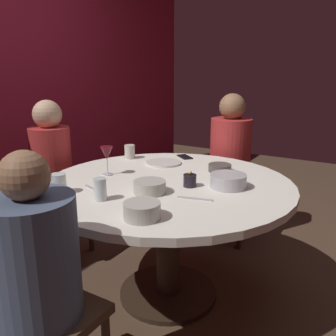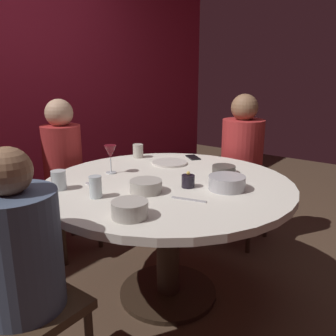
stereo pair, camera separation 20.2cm
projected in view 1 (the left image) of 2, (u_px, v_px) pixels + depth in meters
The scene contains 18 objects.
ground_plane at pixel (168, 294), 2.25m from camera, with size 8.00×8.00×0.00m, color #4C3828.
dining_table at pixel (168, 204), 2.09m from camera, with size 1.43×1.43×0.74m.
seated_diner_left at pixel (34, 263), 1.29m from camera, with size 0.40×0.40×1.11m.
seated_diner_back at pixel (52, 163), 2.54m from camera, with size 0.40×0.40×1.16m.
seated_diner_right at pixel (230, 151), 2.84m from camera, with size 0.40×0.40×1.19m.
candle_holder at pixel (190, 180), 1.95m from camera, with size 0.07×0.07×0.09m.
wine_glass at pixel (107, 154), 2.14m from camera, with size 0.08×0.08×0.18m.
dinner_plate at pixel (164, 163), 2.43m from camera, with size 0.24×0.24×0.01m, color silver.
cell_phone at pixel (185, 157), 2.60m from camera, with size 0.07×0.14×0.01m, color black.
bowl_serving_large at pixel (228, 181), 1.94m from camera, with size 0.20×0.20×0.07m, color #B7B7BC.
bowl_salad_center at pixel (220, 168), 2.24m from camera, with size 0.14×0.14×0.05m, color #4C4742.
bowl_small_white at pixel (150, 187), 1.85m from camera, with size 0.17×0.17×0.06m, color #B2ADA3.
bowl_sauce_side at pixel (142, 210), 1.53m from camera, with size 0.16×0.16×0.07m, color #B2ADA3.
cup_near_candle at pixel (59, 184), 1.84m from camera, with size 0.08×0.08×0.10m, color silver.
cup_by_left_diner at pixel (100, 189), 1.74m from camera, with size 0.06×0.06×0.11m, color silver.
cup_by_right_diner at pixel (130, 152), 2.56m from camera, with size 0.07×0.07×0.10m, color beige.
fork_near_plate at pixel (195, 199), 1.77m from camera, with size 0.02×0.18×0.01m, color #B7B7BC.
knife_near_plate at pixel (94, 189), 1.90m from camera, with size 0.02×0.18×0.01m, color #B7B7BC.
Camera 1 is at (-1.67, -1.01, 1.37)m, focal length 38.15 mm.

